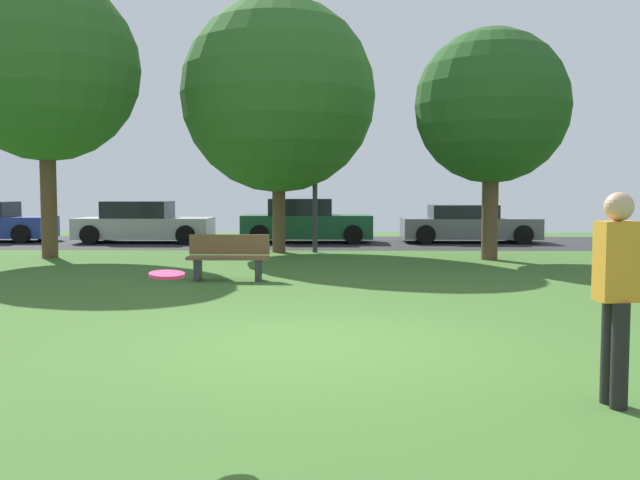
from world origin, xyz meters
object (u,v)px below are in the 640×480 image
(oak_tree_left, at_px, (278,96))
(parked_car_green, at_px, (306,222))
(maple_tree_far, at_px, (492,107))
(park_bench, at_px, (229,257))
(frisbee_disc, at_px, (167,275))
(person_catcher, at_px, (617,288))
(parked_car_grey, at_px, (468,225))
(birch_tree_lone, at_px, (45,68))
(street_lamp_post, at_px, (315,174))
(parked_car_silver, at_px, (143,224))

(oak_tree_left, relative_size, parked_car_green, 1.64)
(oak_tree_left, relative_size, maple_tree_far, 1.23)
(park_bench, bearing_deg, frisbee_disc, 95.53)
(oak_tree_left, bearing_deg, parked_car_green, 81.01)
(person_catcher, relative_size, park_bench, 1.10)
(parked_car_green, xyz_separation_m, parked_car_grey, (5.55, 0.02, -0.08))
(birch_tree_lone, bearing_deg, parked_car_green, 41.48)
(parked_car_green, xyz_separation_m, street_lamp_post, (0.42, -3.96, 1.57))
(birch_tree_lone, relative_size, parked_car_green, 1.67)
(parked_car_grey, bearing_deg, person_catcher, -97.04)
(person_catcher, bearing_deg, parked_car_grey, -104.91)
(parked_car_green, distance_m, street_lamp_post, 4.27)
(person_catcher, bearing_deg, park_bench, -69.40)
(street_lamp_post, bearing_deg, parked_car_silver, 148.07)
(oak_tree_left, bearing_deg, frisbee_disc, -88.72)
(person_catcher, bearing_deg, birch_tree_lone, -60.07)
(frisbee_disc, xyz_separation_m, street_lamp_post, (0.71, 14.96, 1.11))
(maple_tree_far, height_order, birch_tree_lone, birch_tree_lone)
(frisbee_disc, xyz_separation_m, park_bench, (-0.83, 8.60, -0.68))
(parked_car_green, bearing_deg, birch_tree_lone, -138.52)
(street_lamp_post, bearing_deg, maple_tree_far, -24.25)
(parked_car_grey, bearing_deg, street_lamp_post, -142.25)
(oak_tree_left, height_order, park_bench, oak_tree_left)
(birch_tree_lone, xyz_separation_m, street_lamp_post, (6.96, 1.82, -2.69))
(parked_car_grey, height_order, street_lamp_post, street_lamp_post)
(parked_car_grey, bearing_deg, oak_tree_left, -147.41)
(parked_car_silver, bearing_deg, maple_tree_far, -28.75)
(parked_car_silver, xyz_separation_m, parked_car_green, (5.56, 0.23, 0.04))
(birch_tree_lone, relative_size, parked_car_grey, 1.61)
(oak_tree_left, distance_m, park_bench, 7.57)
(parked_car_green, distance_m, park_bench, 10.39)
(street_lamp_post, bearing_deg, parked_car_grey, 37.75)
(oak_tree_left, bearing_deg, park_bench, -94.45)
(person_catcher, distance_m, parked_car_silver, 20.23)
(oak_tree_left, height_order, street_lamp_post, oak_tree_left)
(oak_tree_left, bearing_deg, parked_car_silver, 143.16)
(parked_car_silver, relative_size, parked_car_grey, 0.99)
(frisbee_disc, xyz_separation_m, parked_car_green, (0.29, 18.92, -0.45))
(person_catcher, xyz_separation_m, street_lamp_post, (-2.85, 14.47, 1.27))
(person_catcher, height_order, parked_car_silver, person_catcher)
(oak_tree_left, bearing_deg, street_lamp_post, -1.50)
(person_catcher, relative_size, parked_car_grey, 0.38)
(frisbee_disc, height_order, parked_car_silver, parked_car_silver)
(parked_car_grey, xyz_separation_m, park_bench, (-6.67, -10.34, -0.14))
(frisbee_disc, distance_m, park_bench, 8.66)
(oak_tree_left, distance_m, birch_tree_lone, 6.21)
(birch_tree_lone, xyz_separation_m, parked_car_silver, (0.98, 5.55, -4.30))
(person_catcher, height_order, parked_car_green, person_catcher)
(frisbee_disc, bearing_deg, oak_tree_left, 91.28)
(oak_tree_left, relative_size, birch_tree_lone, 0.98)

